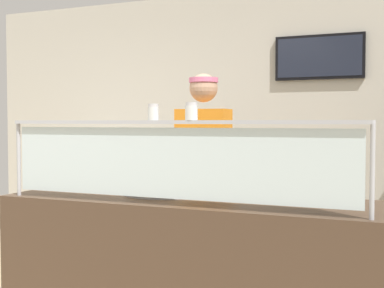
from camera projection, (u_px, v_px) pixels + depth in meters
The scene contains 10 objects.
shop_rear_unit at pixel (279, 127), 5.08m from camera, with size 6.67×0.13×2.70m.
serving_counter at pixel (192, 277), 3.12m from camera, with size 2.27×0.72×0.95m, color #4C3828.
sneeze_guard at pixel (170, 152), 2.82m from camera, with size 2.10×0.06×0.47m.
pizza_tray at pixel (164, 191), 3.29m from camera, with size 0.51×0.51×0.04m.
pizza_server at pixel (158, 188), 3.28m from camera, with size 0.07×0.28×0.01m, color #ADAFB7.
parmesan_shaker at pixel (153, 113), 2.85m from camera, with size 0.06×0.06×0.09m.
pepper_flake_shaker at pixel (191, 112), 2.76m from camera, with size 0.07×0.07×0.10m.
worker_figure at pixel (204, 176), 3.85m from camera, with size 0.41×0.50×1.76m.
prep_shelf at pixel (95, 217), 5.37m from camera, with size 0.70×0.55×0.86m, color #B7BABF.
pizza_box_stack at pixel (94, 166), 5.35m from camera, with size 0.45×0.45×0.18m.
Camera 1 is at (2.34, -2.48, 1.41)m, focal length 48.75 mm.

